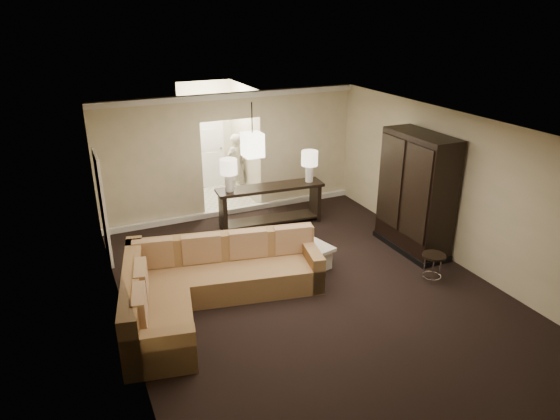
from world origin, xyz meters
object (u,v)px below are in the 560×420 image
armoire (415,196)px  sectional_sofa (205,285)px  coffee_table (296,256)px  console_table (270,202)px  drink_table (433,262)px  person (235,162)px

armoire → sectional_sofa: bearing=-176.0°
sectional_sofa → coffee_table: 1.98m
console_table → drink_table: (1.62, -3.43, -0.18)m
armoire → drink_table: armoire is taller
drink_table → armoire: bearing=68.6°
sectional_sofa → person: 5.14m
armoire → drink_table: bearing=-111.4°
coffee_table → sectional_sofa: bearing=-163.4°
console_table → armoire: bearing=-42.2°
console_table → coffee_table: bearing=-95.3°
sectional_sofa → console_table: (2.24, 2.54, 0.16)m
drink_table → person: (-1.67, 5.51, 0.53)m
console_table → person: size_ratio=1.34×
sectional_sofa → coffee_table: sectional_sofa is taller
coffee_table → person: size_ratio=0.73×
sectional_sofa → armoire: (4.33, 0.30, 0.74)m
coffee_table → console_table: size_ratio=0.54×
person → coffee_table: bearing=65.3°
sectional_sofa → drink_table: size_ratio=7.10×
console_table → person: person is taller
console_table → armoire: 3.12m
coffee_table → armoire: 2.61m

